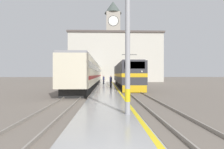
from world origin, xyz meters
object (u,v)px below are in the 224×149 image
(person_on_platform, at_px, (104,80))
(locomotive_train, at_px, (126,75))
(second_waiting_passenger, at_px, (111,81))
(clock_tower, at_px, (113,38))
(catenary_mast, at_px, (129,22))
(passenger_train, at_px, (92,74))

(person_on_platform, bearing_deg, locomotive_train, -52.99)
(second_waiting_passenger, xyz_separation_m, clock_tower, (1.90, 40.36, 14.45))
(catenary_mast, xyz_separation_m, second_waiting_passenger, (-0.45, 16.26, -3.43))
(person_on_platform, relative_size, second_waiting_passenger, 0.94)
(clock_tower, bearing_deg, passenger_train, -100.74)
(passenger_train, height_order, clock_tower, clock_tower)
(passenger_train, xyz_separation_m, person_on_platform, (2.45, -2.55, -1.12))
(passenger_train, bearing_deg, locomotive_train, -50.48)
(person_on_platform, bearing_deg, clock_tower, 84.49)
(locomotive_train, bearing_deg, person_on_platform, 127.01)
(passenger_train, bearing_deg, second_waiting_passenger, -72.52)
(catenary_mast, xyz_separation_m, person_on_platform, (-1.59, 25.11, -3.49))
(second_waiting_passenger, height_order, clock_tower, clock_tower)
(second_waiting_passenger, bearing_deg, locomotive_train, 57.57)
(person_on_platform, bearing_deg, catenary_mast, -86.39)
(passenger_train, bearing_deg, person_on_platform, -46.16)
(person_on_platform, bearing_deg, passenger_train, 133.84)
(locomotive_train, xyz_separation_m, person_on_platform, (-3.67, 4.87, -0.89))
(passenger_train, height_order, catenary_mast, catenary_mast)
(passenger_train, relative_size, second_waiting_passenger, 24.89)
(passenger_train, xyz_separation_m, second_waiting_passenger, (3.59, -11.40, -1.05))
(locomotive_train, xyz_separation_m, passenger_train, (-6.12, 7.42, 0.23))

